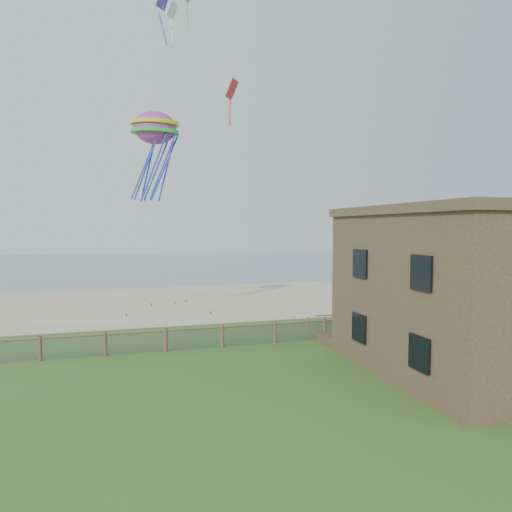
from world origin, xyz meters
name	(u,v)px	position (x,y,z in m)	size (l,w,h in m)	color
ground	(252,384)	(0.00, 0.00, 0.00)	(160.00, 160.00, 0.00)	#365C1F
sand_beach	(184,301)	(0.00, 22.00, 0.00)	(72.00, 20.00, 0.02)	tan
ocean	(153,263)	(0.00, 66.00, 0.00)	(160.00, 68.00, 0.02)	slate
chainlink_fence	(222,337)	(0.00, 6.00, 0.55)	(36.20, 0.20, 1.25)	brown
motel_deck	(439,331)	(13.00, 5.00, 0.25)	(15.00, 2.00, 0.50)	brown
picnic_table	(373,353)	(6.59, 1.66, 0.34)	(1.59, 1.20, 0.67)	brown
octopus_kite	(155,153)	(-2.90, 13.34, 11.34)	(3.15, 2.22, 6.49)	#FF5428
kite_white	(172,19)	(-1.32, 16.82, 21.64)	(1.05, 0.70, 2.32)	white
kite_purple	(163,16)	(-2.02, 16.27, 21.53)	(1.26, 0.70, 3.55)	#5634AA
kite_red	(232,99)	(1.86, 11.42, 14.70)	(1.23, 0.70, 2.53)	red
kite_green	(189,6)	(-0.05, 17.26, 22.93)	(0.99, 0.70, 2.68)	green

